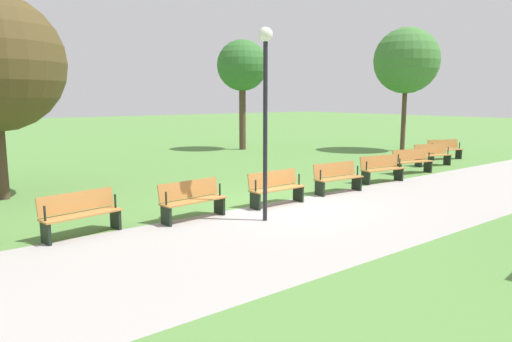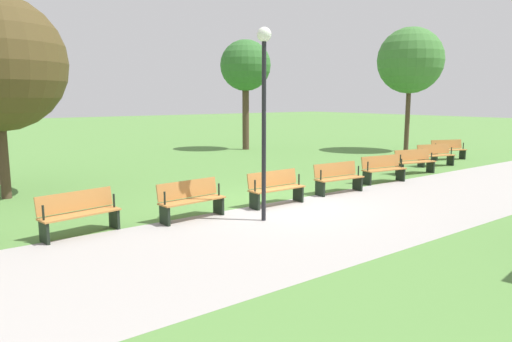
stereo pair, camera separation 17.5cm
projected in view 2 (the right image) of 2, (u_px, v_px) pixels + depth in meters
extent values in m
plane|color=#54843D|center=(277.00, 205.00, 12.35)|extent=(120.00, 120.00, 0.00)
cube|color=#A39E99|center=(332.00, 220.00, 10.81)|extent=(39.30, 4.55, 0.01)
cube|color=#B27538|center=(449.00, 150.00, 21.36)|extent=(1.67, 1.00, 0.04)
cube|color=#B27538|center=(446.00, 144.00, 21.51)|extent=(1.54, 0.68, 0.40)
cube|color=black|center=(462.00, 154.00, 21.60)|extent=(0.19, 0.37, 0.43)
cylinder|color=black|center=(463.00, 146.00, 21.52)|extent=(0.06, 0.06, 0.30)
cube|color=black|center=(435.00, 156.00, 21.19)|extent=(0.19, 0.37, 0.43)
cylinder|color=black|center=(435.00, 147.00, 21.11)|extent=(0.06, 0.06, 0.30)
cube|color=#B27538|center=(436.00, 155.00, 19.31)|extent=(1.67, 0.89, 0.04)
cube|color=#B27538|center=(433.00, 149.00, 19.46)|extent=(1.58, 0.57, 0.40)
cube|color=black|center=(450.00, 160.00, 19.60)|extent=(0.17, 0.38, 0.43)
cylinder|color=black|center=(451.00, 151.00, 19.52)|extent=(0.05, 0.05, 0.30)
cube|color=black|center=(421.00, 162.00, 19.09)|extent=(0.17, 0.38, 0.43)
cylinder|color=black|center=(422.00, 152.00, 19.01)|extent=(0.05, 0.05, 0.30)
cube|color=#B27538|center=(416.00, 162.00, 17.37)|extent=(1.67, 0.79, 0.04)
cube|color=#B27538|center=(412.00, 155.00, 17.51)|extent=(1.60, 0.46, 0.40)
cube|color=black|center=(430.00, 167.00, 17.71)|extent=(0.14, 0.38, 0.43)
cylinder|color=black|center=(431.00, 157.00, 17.63)|extent=(0.05, 0.05, 0.30)
cube|color=black|center=(400.00, 169.00, 17.09)|extent=(0.14, 0.38, 0.43)
cylinder|color=black|center=(400.00, 159.00, 17.02)|extent=(0.05, 0.05, 0.30)
cube|color=#B27538|center=(384.00, 169.00, 15.54)|extent=(1.66, 0.67, 0.04)
cube|color=#B27538|center=(380.00, 162.00, 15.68)|extent=(1.61, 0.34, 0.40)
cube|color=black|center=(400.00, 175.00, 15.94)|extent=(0.11, 0.38, 0.43)
cylinder|color=black|center=(401.00, 163.00, 15.86)|extent=(0.05, 0.05, 0.30)
cube|color=black|center=(367.00, 178.00, 15.22)|extent=(0.11, 0.38, 0.43)
cylinder|color=black|center=(368.00, 166.00, 15.14)|extent=(0.05, 0.05, 0.30)
cube|color=#B27538|center=(340.00, 178.00, 13.84)|extent=(1.64, 0.56, 0.04)
cube|color=#B27538|center=(335.00, 169.00, 13.97)|extent=(1.62, 0.22, 0.40)
cube|color=black|center=(358.00, 184.00, 14.28)|extent=(0.09, 0.38, 0.43)
cylinder|color=black|center=(358.00, 171.00, 14.21)|extent=(0.05, 0.05, 0.30)
cube|color=black|center=(320.00, 189.00, 13.47)|extent=(0.09, 0.38, 0.43)
cylinder|color=black|center=(321.00, 175.00, 13.40)|extent=(0.05, 0.05, 0.30)
cube|color=#B27538|center=(277.00, 189.00, 12.28)|extent=(1.62, 0.44, 0.04)
cube|color=#B27538|center=(272.00, 178.00, 12.40)|extent=(1.62, 0.10, 0.40)
cube|color=black|center=(298.00, 194.00, 12.77)|extent=(0.06, 0.37, 0.43)
cylinder|color=black|center=(299.00, 180.00, 12.69)|extent=(0.04, 0.04, 0.30)
cube|color=black|center=(255.00, 201.00, 11.87)|extent=(0.06, 0.37, 0.43)
cylinder|color=black|center=(255.00, 186.00, 11.79)|extent=(0.04, 0.04, 0.30)
cube|color=#B27538|center=(193.00, 200.00, 10.86)|extent=(1.64, 0.56, 0.04)
cube|color=#B27538|center=(188.00, 189.00, 10.97)|extent=(1.62, 0.22, 0.40)
cube|color=black|center=(219.00, 205.00, 11.39)|extent=(0.09, 0.38, 0.43)
cylinder|color=black|center=(219.00, 190.00, 11.31)|extent=(0.05, 0.05, 0.30)
cube|color=black|center=(165.00, 216.00, 10.41)|extent=(0.09, 0.38, 0.43)
cylinder|color=black|center=(165.00, 198.00, 10.33)|extent=(0.05, 0.05, 0.30)
cube|color=#B27538|center=(81.00, 214.00, 9.60)|extent=(1.66, 0.67, 0.04)
cube|color=#B27538|center=(75.00, 201.00, 9.70)|extent=(1.61, 0.34, 0.40)
cube|color=black|center=(114.00, 218.00, 10.16)|extent=(0.11, 0.38, 0.43)
cylinder|color=black|center=(114.00, 201.00, 10.09)|extent=(0.05, 0.05, 0.30)
cube|color=black|center=(44.00, 233.00, 9.10)|extent=(0.11, 0.38, 0.43)
cylinder|color=black|center=(43.00, 213.00, 9.03)|extent=(0.05, 0.05, 0.30)
cylinder|color=#4C3828|center=(3.00, 154.00, 13.01)|extent=(0.26, 0.26, 2.52)
cylinder|color=#4C3828|center=(246.00, 116.00, 25.42)|extent=(0.36, 0.36, 3.62)
sphere|color=#336B2D|center=(246.00, 65.00, 25.00)|extent=(2.70, 2.70, 2.70)
cylinder|color=#4C3828|center=(407.00, 117.00, 24.62)|extent=(0.24, 0.24, 3.60)
sphere|color=#3D7533|center=(410.00, 60.00, 24.18)|extent=(3.37, 3.37, 3.37)
cylinder|color=black|center=(264.00, 133.00, 10.52)|extent=(0.10, 0.10, 4.02)
sphere|color=white|center=(264.00, 34.00, 10.18)|extent=(0.32, 0.32, 0.32)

